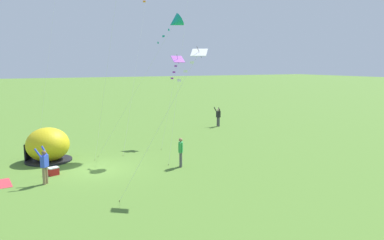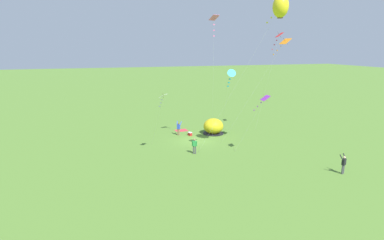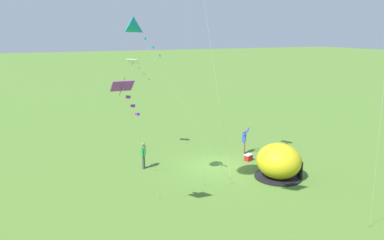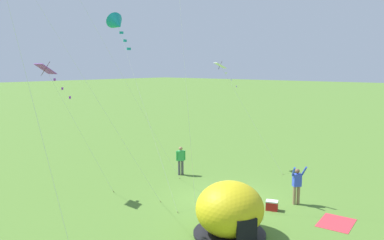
{
  "view_description": "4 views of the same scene",
  "coord_description": "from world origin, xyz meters",
  "px_view_note": "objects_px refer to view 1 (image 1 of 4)",
  "views": [
    {
      "loc": [
        21.07,
        -4.3,
        5.99
      ],
      "look_at": [
        2.56,
        4.78,
        2.89
      ],
      "focal_mm": 35.0,
      "sensor_mm": 36.0,
      "label": 1
    },
    {
      "loc": [
        11.04,
        34.27,
        11.37
      ],
      "look_at": [
        2.22,
        5.44,
        4.08
      ],
      "focal_mm": 28.0,
      "sensor_mm": 36.0,
      "label": 2
    },
    {
      "loc": [
        -20.13,
        11.11,
        8.52
      ],
      "look_at": [
        1.3,
        1.26,
        2.93
      ],
      "focal_mm": 35.0,
      "sensor_mm": 36.0,
      "label": 3
    },
    {
      "loc": [
        -14.65,
        -10.06,
        6.45
      ],
      "look_at": [
        1.4,
        3.41,
        3.46
      ],
      "focal_mm": 35.0,
      "sensor_mm": 36.0,
      "label": 4
    }
  ],
  "objects_px": {
    "popup_tent": "(48,145)",
    "person_near_tent": "(181,151)",
    "kite_white": "(195,59)",
    "person_arms_raised": "(44,165)",
    "kite_purple": "(177,62)",
    "kite_teal": "(175,22)",
    "person_flying_kite": "(218,116)",
    "cooler_box": "(53,171)"
  },
  "relations": [
    {
      "from": "popup_tent",
      "to": "person_near_tent",
      "type": "xyz_separation_m",
      "value": [
        4.85,
        6.85,
        -0.03
      ]
    },
    {
      "from": "kite_white",
      "to": "person_near_tent",
      "type": "bearing_deg",
      "value": 167.47
    },
    {
      "from": "person_arms_raised",
      "to": "kite_purple",
      "type": "bearing_deg",
      "value": 122.61
    },
    {
      "from": "person_near_tent",
      "to": "kite_white",
      "type": "relative_size",
      "value": 0.25
    },
    {
      "from": "kite_teal",
      "to": "kite_purple",
      "type": "relative_size",
      "value": 1.38
    },
    {
      "from": "popup_tent",
      "to": "person_arms_raised",
      "type": "relative_size",
      "value": 1.49
    },
    {
      "from": "kite_white",
      "to": "person_flying_kite",
      "type": "bearing_deg",
      "value": 146.16
    },
    {
      "from": "person_near_tent",
      "to": "kite_white",
      "type": "distance_m",
      "value": 6.25
    },
    {
      "from": "person_flying_kite",
      "to": "kite_white",
      "type": "height_order",
      "value": "kite_white"
    },
    {
      "from": "popup_tent",
      "to": "kite_teal",
      "type": "bearing_deg",
      "value": 80.72
    },
    {
      "from": "person_near_tent",
      "to": "kite_teal",
      "type": "bearing_deg",
      "value": 160.74
    },
    {
      "from": "cooler_box",
      "to": "person_arms_raised",
      "type": "xyz_separation_m",
      "value": [
        1.41,
        -0.53,
        0.78
      ]
    },
    {
      "from": "person_near_tent",
      "to": "kite_purple",
      "type": "distance_m",
      "value": 8.82
    },
    {
      "from": "popup_tent",
      "to": "person_arms_raised",
      "type": "bearing_deg",
      "value": -7.09
    },
    {
      "from": "kite_white",
      "to": "kite_purple",
      "type": "xyz_separation_m",
      "value": [
        -9.93,
        3.46,
        -0.12
      ]
    },
    {
      "from": "cooler_box",
      "to": "kite_teal",
      "type": "distance_m",
      "value": 11.89
    },
    {
      "from": "cooler_box",
      "to": "kite_white",
      "type": "bearing_deg",
      "value": 51.87
    },
    {
      "from": "popup_tent",
      "to": "kite_white",
      "type": "xyz_separation_m",
      "value": [
        8.15,
        6.11,
        5.22
      ]
    },
    {
      "from": "person_arms_raised",
      "to": "person_near_tent",
      "type": "bearing_deg",
      "value": 89.02
    },
    {
      "from": "popup_tent",
      "to": "person_flying_kite",
      "type": "distance_m",
      "value": 17.37
    },
    {
      "from": "person_flying_kite",
      "to": "person_arms_raised",
      "type": "relative_size",
      "value": 1.0
    },
    {
      "from": "kite_teal",
      "to": "person_arms_raised",
      "type": "bearing_deg",
      "value": -68.58
    },
    {
      "from": "person_near_tent",
      "to": "kite_purple",
      "type": "bearing_deg",
      "value": 157.63
    },
    {
      "from": "cooler_box",
      "to": "person_near_tent",
      "type": "xyz_separation_m",
      "value": [
        1.54,
        6.9,
        0.74
      ]
    },
    {
      "from": "popup_tent",
      "to": "cooler_box",
      "type": "xyz_separation_m",
      "value": [
        3.31,
        -0.06,
        -0.78
      ]
    },
    {
      "from": "popup_tent",
      "to": "person_near_tent",
      "type": "bearing_deg",
      "value": 54.71
    },
    {
      "from": "kite_teal",
      "to": "kite_white",
      "type": "relative_size",
      "value": 1.36
    },
    {
      "from": "cooler_box",
      "to": "kite_white",
      "type": "distance_m",
      "value": 9.87
    },
    {
      "from": "person_near_tent",
      "to": "cooler_box",
      "type": "bearing_deg",
      "value": -102.54
    },
    {
      "from": "cooler_box",
      "to": "person_near_tent",
      "type": "distance_m",
      "value": 7.11
    },
    {
      "from": "person_flying_kite",
      "to": "kite_teal",
      "type": "height_order",
      "value": "kite_teal"
    },
    {
      "from": "person_arms_raised",
      "to": "kite_purple",
      "type": "distance_m",
      "value": 13.1
    },
    {
      "from": "kite_teal",
      "to": "kite_white",
      "type": "distance_m",
      "value": 7.52
    },
    {
      "from": "person_arms_raised",
      "to": "kite_white",
      "type": "xyz_separation_m",
      "value": [
        3.43,
        6.7,
        5.22
      ]
    },
    {
      "from": "kite_teal",
      "to": "kite_white",
      "type": "height_order",
      "value": "kite_teal"
    },
    {
      "from": "kite_white",
      "to": "cooler_box",
      "type": "bearing_deg",
      "value": -128.13
    },
    {
      "from": "cooler_box",
      "to": "kite_purple",
      "type": "relative_size",
      "value": 0.09
    },
    {
      "from": "popup_tent",
      "to": "kite_white",
      "type": "distance_m",
      "value": 11.45
    },
    {
      "from": "person_near_tent",
      "to": "kite_white",
      "type": "xyz_separation_m",
      "value": [
        3.31,
        -0.73,
        5.26
      ]
    },
    {
      "from": "popup_tent",
      "to": "kite_teal",
      "type": "distance_m",
      "value": 11.22
    },
    {
      "from": "popup_tent",
      "to": "kite_white",
      "type": "bearing_deg",
      "value": 36.86
    },
    {
      "from": "popup_tent",
      "to": "cooler_box",
      "type": "bearing_deg",
      "value": -0.96
    }
  ]
}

